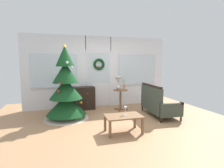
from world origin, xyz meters
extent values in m
plane|color=#AD7F56|center=(0.00, 0.00, 0.00)|extent=(6.76, 6.76, 0.00)
cube|color=white|center=(-1.52, 2.09, 1.27)|extent=(2.15, 0.08, 2.55)
cube|color=white|center=(1.52, 2.09, 1.27)|extent=(2.15, 0.08, 2.55)
cube|color=white|center=(0.00, 2.09, 2.30)|extent=(0.94, 0.08, 0.50)
cube|color=silver|center=(0.00, 2.05, 1.02)|extent=(0.90, 0.05, 2.05)
cube|color=white|center=(0.00, 2.03, 0.45)|extent=(0.78, 0.02, 0.80)
cube|color=silver|center=(0.00, 2.03, 1.40)|extent=(0.78, 0.01, 1.10)
cube|color=silver|center=(-1.52, 2.03, 1.35)|extent=(1.50, 0.01, 1.10)
cube|color=silver|center=(1.52, 2.03, 1.35)|extent=(1.50, 0.01, 1.10)
cube|color=silver|center=(-1.52, 2.02, 0.78)|extent=(1.59, 0.06, 0.03)
cube|color=silver|center=(1.52, 2.02, 0.78)|extent=(1.59, 0.06, 0.03)
torus|color=#123B1B|center=(0.00, 1.99, 1.55)|extent=(0.41, 0.09, 0.41)
cube|color=red|center=(0.00, 1.97, 1.42)|extent=(0.10, 0.02, 0.10)
cylinder|color=#4C331E|center=(-1.23, 0.90, 0.10)|extent=(0.10, 0.10, 0.19)
cone|color=beige|center=(-1.23, 0.90, 0.05)|extent=(1.27, 1.27, 0.10)
cone|color=#14421E|center=(-1.23, 0.90, 0.41)|extent=(1.13, 1.13, 0.58)
cone|color=#14421E|center=(-1.23, 0.90, 0.87)|extent=(0.93, 0.93, 0.58)
cone|color=#14421E|center=(-1.23, 0.90, 1.33)|extent=(0.72, 0.72, 0.58)
cone|color=#14421E|center=(-1.23, 0.90, 1.79)|extent=(0.52, 0.52, 0.58)
cone|color=#E0BC4C|center=(-1.23, 0.90, 2.10)|extent=(0.12, 0.12, 0.12)
sphere|color=red|center=(-1.43, 0.62, 0.85)|extent=(0.06, 0.06, 0.06)
sphere|color=gold|center=(-0.85, 0.92, 0.64)|extent=(0.07, 0.07, 0.07)
sphere|color=silver|center=(-1.06, 0.68, 1.48)|extent=(0.07, 0.07, 0.07)
sphere|color=#264CB2|center=(-1.13, 1.08, 1.65)|extent=(0.06, 0.06, 0.06)
sphere|color=red|center=(-1.39, 0.57, 1.06)|extent=(0.05, 0.05, 0.05)
sphere|color=gold|center=(-0.80, 0.95, 0.43)|extent=(0.08, 0.08, 0.08)
sphere|color=silver|center=(-1.18, 0.67, 1.61)|extent=(0.08, 0.08, 0.08)
cube|color=black|center=(-0.68, 1.79, 0.39)|extent=(0.91, 0.45, 0.78)
sphere|color=tan|center=(-0.86, 1.56, 0.58)|extent=(0.03, 0.03, 0.03)
sphere|color=tan|center=(-0.50, 1.57, 0.58)|extent=(0.03, 0.03, 0.03)
sphere|color=tan|center=(-0.86, 1.56, 0.28)|extent=(0.03, 0.03, 0.03)
sphere|color=tan|center=(-0.50, 1.57, 0.28)|extent=(0.03, 0.03, 0.03)
cylinder|color=black|center=(1.79, -0.28, 0.07)|extent=(0.05, 0.05, 0.14)
cylinder|color=black|center=(1.89, 1.04, 0.07)|extent=(0.05, 0.05, 0.14)
cylinder|color=black|center=(1.20, -0.24, 0.07)|extent=(0.05, 0.05, 0.14)
cylinder|color=black|center=(1.29, 1.08, 0.07)|extent=(0.05, 0.05, 0.14)
cube|color=#384238|center=(1.54, 0.40, 0.21)|extent=(0.81, 1.31, 0.14)
cube|color=#384238|center=(1.24, 0.42, 0.59)|extent=(0.21, 1.26, 0.62)
cube|color=black|center=(1.24, 0.42, 0.93)|extent=(0.17, 1.24, 0.06)
cube|color=#384238|center=(1.49, -0.27, 0.33)|extent=(0.67, 0.14, 0.38)
cylinder|color=black|center=(1.78, -0.29, 0.50)|extent=(0.10, 0.10, 0.09)
cube|color=#384238|center=(1.59, 1.07, 0.33)|extent=(0.67, 0.14, 0.38)
cylinder|color=black|center=(1.88, 1.05, 0.50)|extent=(0.10, 0.10, 0.09)
cylinder|color=brown|center=(0.57, 1.28, 0.69)|extent=(0.48, 0.48, 0.02)
cylinder|color=brown|center=(0.57, 1.28, 0.34)|extent=(0.07, 0.07, 0.68)
cube|color=brown|center=(0.73, 1.28, 0.02)|extent=(0.20, 0.05, 0.04)
cube|color=brown|center=(0.49, 1.42, 0.02)|extent=(0.14, 0.20, 0.04)
cube|color=brown|center=(0.49, 1.14, 0.02)|extent=(0.14, 0.20, 0.04)
sphere|color=silver|center=(0.51, 1.32, 0.79)|extent=(0.16, 0.16, 0.16)
cylinder|color=silver|center=(0.51, 1.32, 0.92)|extent=(0.02, 0.02, 0.06)
cone|color=silver|center=(0.51, 1.32, 1.05)|extent=(0.28, 0.28, 0.20)
cylinder|color=tan|center=(0.67, 1.22, 0.79)|extent=(0.09, 0.09, 0.16)
sphere|color=tan|center=(0.67, 1.22, 0.87)|extent=(0.10, 0.10, 0.10)
cylinder|color=#4C7042|center=(0.65, 1.22, 0.97)|extent=(0.07, 0.01, 0.17)
cylinder|color=#4C7042|center=(0.67, 1.22, 0.97)|extent=(0.01, 0.01, 0.18)
cylinder|color=#4C7042|center=(0.69, 1.22, 0.97)|extent=(0.07, 0.01, 0.17)
cube|color=brown|center=(-0.02, -0.58, 0.39)|extent=(0.85, 0.53, 0.03)
cube|color=brown|center=(-0.40, -0.80, 0.19)|extent=(0.05, 0.05, 0.37)
cube|color=brown|center=(0.36, -0.81, 0.19)|extent=(0.05, 0.05, 0.37)
cube|color=brown|center=(-0.40, -0.36, 0.19)|extent=(0.05, 0.05, 0.37)
cube|color=brown|center=(0.36, -0.37, 0.19)|extent=(0.05, 0.05, 0.37)
cylinder|color=silver|center=(0.05, -0.53, 0.41)|extent=(0.06, 0.06, 0.01)
cylinder|color=silver|center=(0.05, -0.53, 0.46)|extent=(0.01, 0.01, 0.10)
cone|color=silver|center=(0.05, -0.53, 0.55)|extent=(0.08, 0.08, 0.09)
cube|color=#266633|center=(-0.92, 0.61, 0.09)|extent=(0.18, 0.16, 0.18)
camera|label=1|loc=(-1.43, -4.33, 1.60)|focal=28.78mm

